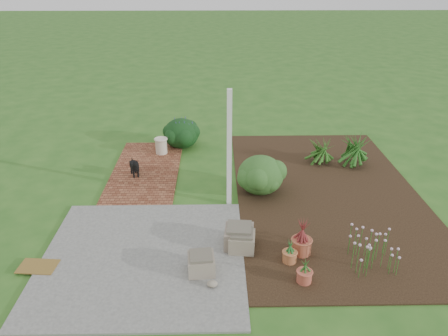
{
  "coord_description": "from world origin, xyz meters",
  "views": [
    {
      "loc": [
        0.04,
        -7.98,
        4.7
      ],
      "look_at": [
        0.2,
        0.4,
        0.7
      ],
      "focal_mm": 35.0,
      "sensor_mm": 36.0,
      "label": 1
    }
  ],
  "objects_px": {
    "evergreen_shrub": "(261,174)",
    "stone_trough_near": "(201,264)",
    "cream_ceramic_urn": "(161,146)",
    "black_dog": "(135,166)"
  },
  "relations": [
    {
      "from": "black_dog",
      "to": "evergreen_shrub",
      "type": "height_order",
      "value": "evergreen_shrub"
    },
    {
      "from": "cream_ceramic_urn",
      "to": "evergreen_shrub",
      "type": "height_order",
      "value": "evergreen_shrub"
    },
    {
      "from": "black_dog",
      "to": "cream_ceramic_urn",
      "type": "height_order",
      "value": "black_dog"
    },
    {
      "from": "black_dog",
      "to": "evergreen_shrub",
      "type": "distance_m",
      "value": 3.02
    },
    {
      "from": "evergreen_shrub",
      "to": "stone_trough_near",
      "type": "bearing_deg",
      "value": -114.01
    },
    {
      "from": "cream_ceramic_urn",
      "to": "evergreen_shrub",
      "type": "distance_m",
      "value": 3.26
    },
    {
      "from": "black_dog",
      "to": "cream_ceramic_urn",
      "type": "bearing_deg",
      "value": 47.52
    },
    {
      "from": "evergreen_shrub",
      "to": "cream_ceramic_urn",
      "type": "bearing_deg",
      "value": 138.39
    },
    {
      "from": "stone_trough_near",
      "to": "evergreen_shrub",
      "type": "height_order",
      "value": "evergreen_shrub"
    },
    {
      "from": "black_dog",
      "to": "evergreen_shrub",
      "type": "relative_size",
      "value": 0.47
    }
  ]
}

